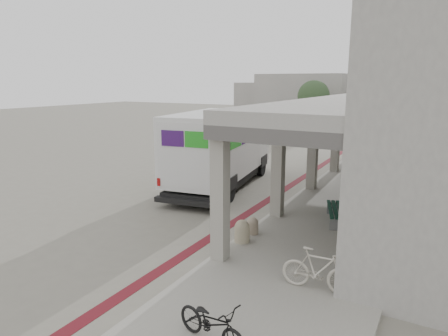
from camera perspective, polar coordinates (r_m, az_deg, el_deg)
The scene contains 14 objects.
ground at distance 14.63m, azimuth -0.91°, elevation -6.41°, with size 120.00×120.00×0.00m, color slate.
bike_lane_stripe at distance 15.91m, azimuth 5.85°, elevation -4.90°, with size 0.35×40.00×0.01m, color #561119.
sidewalk at distance 13.19m, azimuth 14.49°, elevation -8.67°, with size 4.40×28.00×0.12m, color gray.
transit_building at distance 16.54m, azimuth 28.82°, elevation 6.32°, with size 7.60×17.00×7.00m.
distant_backdrop at distance 48.91m, azimuth 17.79°, elevation 9.41°, with size 28.00×10.00×6.50m.
tree_left at distance 41.76m, azimuth 12.67°, elevation 9.95°, with size 3.20×3.20×4.80m.
tree_mid at distance 42.31m, azimuth 22.70°, elevation 9.33°, with size 3.20×3.20×4.80m.
fedex_truck at distance 17.82m, azimuth -0.35°, elevation 3.02°, with size 3.60×8.27×3.41m.
bench at distance 13.79m, azimuth 15.55°, elevation -6.10°, with size 0.99×1.97×0.45m.
bollard_near at distance 12.34m, azimuth 4.11°, elevation -8.17°, with size 0.35×0.35×0.53m.
bollard_far at distance 11.70m, azimuth 2.60°, elevation -8.96°, with size 0.44×0.44×0.66m.
utility_cabinet at distance 15.95m, azimuth 21.18°, elevation -3.09°, with size 0.51×0.68×1.14m, color slate.
bicycle_black at distance 7.53m, azimuth -1.75°, elevation -21.23°, with size 0.55×1.57×0.83m, color black.
bicycle_cream at distance 9.32m, azimuth 13.33°, elevation -13.99°, with size 0.47×1.65×0.99m, color #BDB6A6.
Camera 1 is at (6.94, -11.99, 4.70)m, focal length 32.00 mm.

